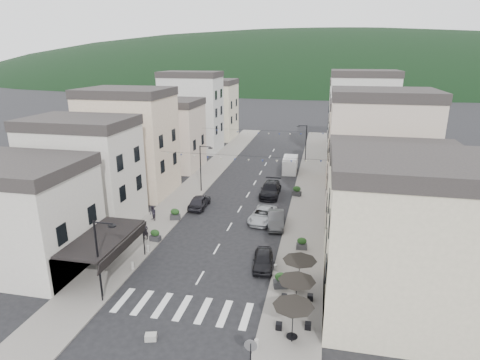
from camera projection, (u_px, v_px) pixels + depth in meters
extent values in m
plane|color=black|center=(172.00, 326.00, 25.88)|extent=(700.00, 700.00, 0.00)
cube|color=slate|center=(204.00, 177.00, 57.22)|extent=(4.00, 76.00, 0.12)
cube|color=slate|center=(311.00, 184.00, 54.25)|extent=(4.00, 76.00, 0.12)
ellipsoid|color=black|center=(316.00, 78.00, 305.93)|extent=(640.00, 360.00, 70.00)
cube|color=#BBB4AB|center=(12.00, 220.00, 32.42)|extent=(12.00, 8.00, 8.00)
cube|color=#BDB596|center=(408.00, 250.00, 25.25)|extent=(10.00, 8.00, 10.00)
cube|color=black|center=(102.00, 238.00, 31.08)|extent=(3.60, 7.50, 0.15)
cube|color=black|center=(124.00, 246.00, 30.87)|extent=(0.34, 7.50, 0.99)
cylinder|color=black|center=(100.00, 282.00, 27.95)|extent=(0.10, 0.10, 3.20)
cylinder|color=black|center=(144.00, 239.00, 34.49)|extent=(0.10, 0.10, 3.20)
cube|color=#BBB4AB|center=(85.00, 177.00, 40.32)|extent=(10.00, 7.00, 10.00)
cube|color=#262323|center=(78.00, 123.00, 38.68)|extent=(10.20, 7.14, 1.00)
cube|color=#BEA98F|center=(130.00, 146.00, 49.36)|extent=(10.00, 8.00, 12.00)
cube|color=#262323|center=(125.00, 92.00, 47.42)|extent=(10.20, 8.16, 1.00)
cube|color=#BEAA9A|center=(167.00, 137.00, 60.94)|extent=(10.00, 8.00, 9.50)
cube|color=#262323|center=(165.00, 102.00, 59.37)|extent=(10.20, 8.16, 1.00)
cube|color=#B5B5AF|center=(192.00, 115.00, 71.61)|extent=(10.00, 7.00, 13.00)
cube|color=#262323|center=(190.00, 74.00, 69.52)|extent=(10.20, 7.14, 1.00)
cube|color=#BDB596|center=(210.00, 111.00, 83.12)|extent=(10.00, 9.00, 11.00)
cube|color=#262323|center=(210.00, 82.00, 81.32)|extent=(10.20, 9.18, 1.00)
cube|color=#BDB596|center=(389.00, 211.00, 32.87)|extent=(10.00, 7.00, 9.00)
cube|color=#262323|center=(397.00, 152.00, 31.38)|extent=(10.20, 7.14, 1.00)
cube|color=#BEAA9A|center=(378.00, 160.00, 41.68)|extent=(10.00, 8.00, 12.50)
cube|color=#262323|center=(385.00, 94.00, 39.66)|extent=(10.20, 8.16, 1.00)
cube|color=#BEA98F|center=(366.00, 147.00, 53.26)|extent=(10.00, 7.00, 10.00)
cube|color=#262323|center=(371.00, 105.00, 51.61)|extent=(10.20, 7.14, 1.00)
cube|color=#B5B5AF|center=(361.00, 120.00, 63.94)|extent=(10.00, 8.00, 13.50)
cube|color=#262323|center=(365.00, 73.00, 61.77)|extent=(10.20, 8.16, 1.00)
cube|color=#BBB4AB|center=(356.00, 116.00, 75.44)|extent=(10.00, 9.00, 11.50)
cube|color=#262323|center=(359.00, 82.00, 73.57)|extent=(10.20, 9.18, 1.00)
cylinder|color=black|center=(292.00, 325.00, 23.98)|extent=(0.06, 0.06, 2.30)
cone|color=black|center=(293.00, 310.00, 23.65)|extent=(2.50, 2.50, 0.55)
cylinder|color=black|center=(292.00, 336.00, 24.21)|extent=(0.70, 0.70, 0.04)
cylinder|color=black|center=(296.00, 299.00, 26.59)|extent=(0.06, 0.06, 2.30)
cone|color=black|center=(297.00, 284.00, 26.27)|extent=(2.50, 2.50, 0.55)
cylinder|color=black|center=(296.00, 309.00, 26.83)|extent=(0.70, 0.70, 0.04)
cylinder|color=black|center=(299.00, 277.00, 29.21)|extent=(0.06, 0.06, 2.30)
cone|color=black|center=(300.00, 264.00, 28.88)|extent=(2.50, 2.50, 0.55)
cylinder|color=black|center=(298.00, 286.00, 29.44)|extent=(0.70, 0.70, 0.04)
cylinder|color=black|center=(98.00, 260.00, 28.06)|extent=(0.14, 0.14, 6.00)
cylinder|color=black|center=(103.00, 223.00, 27.05)|extent=(1.40, 0.10, 0.10)
cylinder|color=black|center=(112.00, 226.00, 26.97)|extent=(0.56, 0.56, 0.08)
cylinder|color=black|center=(201.00, 169.00, 50.46)|extent=(0.14, 0.14, 6.00)
cylinder|color=black|center=(205.00, 147.00, 49.46)|extent=(1.40, 0.10, 0.10)
cylinder|color=black|center=(210.00, 148.00, 49.37)|extent=(0.56, 0.56, 0.08)
cylinder|color=black|center=(306.00, 144.00, 64.85)|extent=(0.14, 0.14, 6.00)
cylinder|color=black|center=(302.00, 126.00, 64.12)|extent=(1.40, 0.10, 0.10)
cylinder|color=black|center=(298.00, 126.00, 64.30)|extent=(0.56, 0.56, 0.08)
cylinder|color=slate|center=(251.00, 346.00, 20.77)|extent=(0.70, 0.04, 0.70)
cylinder|color=gray|center=(133.00, 266.00, 32.49)|extent=(0.26, 0.26, 0.60)
cylinder|color=gray|center=(148.00, 249.00, 35.29)|extent=(0.26, 0.26, 0.60)
cylinder|color=gray|center=(275.00, 268.00, 32.10)|extent=(0.26, 0.26, 0.60)
cylinder|color=gray|center=(257.00, 344.00, 23.70)|extent=(0.26, 0.26, 0.60)
cylinder|color=black|center=(242.00, 156.00, 44.63)|extent=(19.00, 0.02, 0.02)
cone|color=beige|center=(168.00, 154.00, 46.40)|extent=(0.28, 0.28, 0.24)
cone|color=navy|center=(181.00, 155.00, 46.12)|extent=(0.28, 0.28, 0.24)
cone|color=beige|center=(194.00, 156.00, 45.83)|extent=(0.28, 0.28, 0.24)
cone|color=navy|center=(207.00, 158.00, 45.53)|extent=(0.28, 0.28, 0.24)
cone|color=beige|center=(221.00, 159.00, 45.23)|extent=(0.28, 0.28, 0.24)
cone|color=navy|center=(235.00, 160.00, 44.93)|extent=(0.28, 0.28, 0.24)
cone|color=beige|center=(248.00, 160.00, 44.61)|extent=(0.28, 0.28, 0.24)
cone|color=navy|center=(263.00, 161.00, 44.29)|extent=(0.28, 0.28, 0.24)
cone|color=beige|center=(277.00, 161.00, 43.97)|extent=(0.28, 0.28, 0.24)
cone|color=navy|center=(291.00, 161.00, 43.64)|extent=(0.28, 0.28, 0.24)
cone|color=beige|center=(306.00, 161.00, 43.30)|extent=(0.28, 0.28, 0.24)
cone|color=navy|center=(321.00, 161.00, 42.96)|extent=(0.28, 0.28, 0.24)
cylinder|color=black|center=(263.00, 130.00, 59.56)|extent=(19.00, 0.02, 0.02)
cone|color=beige|center=(207.00, 129.00, 61.34)|extent=(0.28, 0.28, 0.24)
cone|color=navy|center=(217.00, 130.00, 61.05)|extent=(0.28, 0.28, 0.24)
cone|color=beige|center=(227.00, 131.00, 60.76)|extent=(0.28, 0.28, 0.24)
cone|color=navy|center=(237.00, 132.00, 60.47)|extent=(0.28, 0.28, 0.24)
cone|color=beige|center=(248.00, 133.00, 60.17)|extent=(0.28, 0.28, 0.24)
cone|color=navy|center=(258.00, 133.00, 59.86)|extent=(0.28, 0.28, 0.24)
cone|color=beige|center=(269.00, 134.00, 59.55)|extent=(0.28, 0.28, 0.24)
cone|color=navy|center=(279.00, 134.00, 59.23)|extent=(0.28, 0.28, 0.24)
cone|color=beige|center=(290.00, 134.00, 58.90)|extent=(0.28, 0.28, 0.24)
cone|color=navy|center=(301.00, 134.00, 58.57)|extent=(0.28, 0.28, 0.24)
cone|color=beige|center=(312.00, 134.00, 58.23)|extent=(0.28, 0.28, 0.24)
cone|color=navy|center=(323.00, 134.00, 57.89)|extent=(0.28, 0.28, 0.24)
imported|color=black|center=(263.00, 260.00, 32.86)|extent=(2.02, 4.13, 1.36)
imported|color=#333436|center=(276.00, 219.00, 40.75)|extent=(2.13, 4.67, 1.48)
imported|color=#989CA1|center=(263.00, 215.00, 42.03)|extent=(2.80, 5.19, 1.38)
imported|color=black|center=(271.00, 189.00, 49.59)|extent=(2.32, 5.65, 1.64)
imported|color=black|center=(199.00, 201.00, 45.70)|extent=(1.83, 4.44, 1.51)
cube|color=silver|center=(290.00, 165.00, 59.78)|extent=(2.12, 5.09, 2.10)
cube|color=silver|center=(290.00, 159.00, 58.85)|extent=(2.03, 3.41, 0.53)
cylinder|color=black|center=(283.00, 172.00, 58.35)|extent=(0.28, 0.74, 0.74)
cylinder|color=black|center=(295.00, 173.00, 58.06)|extent=(0.28, 0.74, 0.74)
cylinder|color=black|center=(285.00, 166.00, 61.90)|extent=(0.28, 0.74, 0.74)
cylinder|color=black|center=(296.00, 166.00, 61.61)|extent=(0.28, 0.74, 0.74)
imported|color=black|center=(145.00, 231.00, 37.59)|extent=(0.65, 0.46, 1.68)
imported|color=#221F29|center=(153.00, 213.00, 41.87)|extent=(0.97, 0.94, 1.58)
cube|color=#97958F|center=(151.00, 337.00, 24.59)|extent=(0.81, 0.67, 0.40)
cube|color=#2B2B2E|center=(155.00, 238.00, 37.44)|extent=(1.06, 0.68, 0.50)
ellipsoid|color=black|center=(155.00, 233.00, 37.28)|extent=(0.88, 0.56, 0.64)
cube|color=#2A292C|center=(175.00, 217.00, 42.30)|extent=(1.19, 0.85, 0.54)
ellipsoid|color=black|center=(175.00, 212.00, 42.12)|extent=(0.95, 0.60, 0.69)
cube|color=#2E2F31|center=(281.00, 284.00, 29.93)|extent=(1.21, 0.88, 0.54)
ellipsoid|color=black|center=(281.00, 277.00, 29.75)|extent=(0.96, 0.61, 0.69)
cube|color=#313134|center=(302.00, 246.00, 35.85)|extent=(1.00, 0.58, 0.49)
ellipsoid|color=black|center=(302.00, 241.00, 35.69)|extent=(0.86, 0.55, 0.62)
cube|color=#292A2C|center=(297.00, 193.00, 49.43)|extent=(1.21, 0.86, 0.55)
ellipsoid|color=black|center=(297.00, 189.00, 49.25)|extent=(0.96, 0.61, 0.70)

